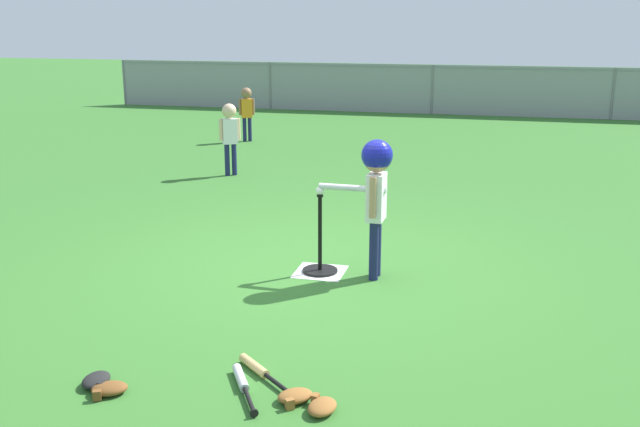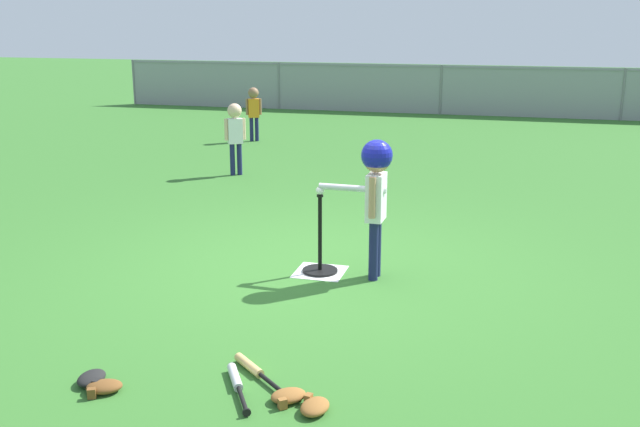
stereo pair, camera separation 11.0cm
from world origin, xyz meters
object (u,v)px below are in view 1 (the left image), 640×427
(batter_child, at_px, (376,180))
(glove_by_plate, at_px, (322,406))
(fielder_deep_center, at_px, (247,107))
(spare_bat_silver, at_px, (242,383))
(fielder_near_right, at_px, (230,130))
(glove_near_bats, at_px, (295,396))
(glove_tossed_aside, at_px, (109,389))
(baseball_on_tee, at_px, (320,191))
(batting_tee, at_px, (320,260))
(spare_bat_wood, at_px, (259,370))
(glove_outfield_drop, at_px, (96,380))

(batter_child, distance_m, glove_by_plate, 2.48)
(fielder_deep_center, height_order, spare_bat_silver, fielder_deep_center)
(fielder_near_right, xyz_separation_m, glove_near_bats, (2.69, -6.02, -0.64))
(glove_near_bats, bearing_deg, glove_tossed_aside, -170.54)
(baseball_on_tee, xyz_separation_m, fielder_deep_center, (-3.05, 6.64, -0.12))
(batting_tee, height_order, spare_bat_wood, batting_tee)
(glove_near_bats, bearing_deg, spare_bat_silver, 165.69)
(glove_by_plate, distance_m, glove_outfield_drop, 1.45)
(baseball_on_tee, bearing_deg, spare_bat_wood, -87.34)
(baseball_on_tee, relative_size, fielder_deep_center, 0.07)
(glove_outfield_drop, bearing_deg, spare_bat_wood, 22.61)
(fielder_near_right, relative_size, spare_bat_silver, 1.92)
(spare_bat_silver, height_order, glove_by_plate, glove_by_plate)
(glove_tossed_aside, xyz_separation_m, glove_outfield_drop, (-0.13, 0.08, 0.00))
(batter_child, height_order, glove_tossed_aside, batter_child)
(spare_bat_silver, height_order, glove_tossed_aside, glove_tossed_aside)
(glove_tossed_aside, bearing_deg, fielder_near_right, 104.10)
(batting_tee, relative_size, fielder_near_right, 0.69)
(baseball_on_tee, height_order, spare_bat_wood, baseball_on_tee)
(fielder_deep_center, bearing_deg, batting_tee, -65.30)
(glove_near_bats, distance_m, glove_tossed_aside, 1.15)
(glove_by_plate, bearing_deg, fielder_deep_center, 112.12)
(batter_child, relative_size, glove_by_plate, 5.11)
(spare_bat_silver, xyz_separation_m, glove_outfield_drop, (-0.90, -0.20, 0.01))
(baseball_on_tee, distance_m, fielder_deep_center, 7.31)
(fielder_near_right, distance_m, glove_tossed_aside, 6.43)
(batting_tee, height_order, batter_child, batter_child)
(glove_near_bats, bearing_deg, spare_bat_wood, 138.76)
(batter_child, relative_size, spare_bat_wood, 2.48)
(fielder_deep_center, bearing_deg, glove_by_plate, -67.88)
(batter_child, height_order, fielder_near_right, batter_child)
(batter_child, distance_m, fielder_near_right, 4.68)
(baseball_on_tee, height_order, glove_outfield_drop, baseball_on_tee)
(batting_tee, bearing_deg, fielder_deep_center, 114.70)
(glove_by_plate, distance_m, glove_near_bats, 0.20)
(batting_tee, xyz_separation_m, fielder_deep_center, (-3.05, 6.64, 0.52))
(batting_tee, xyz_separation_m, spare_bat_silver, (0.05, -2.18, -0.09))
(baseball_on_tee, distance_m, glove_near_bats, 2.42)
(batter_child, height_order, spare_bat_wood, batter_child)
(glove_tossed_aside, bearing_deg, glove_by_plate, 4.97)
(fielder_near_right, relative_size, spare_bat_wood, 2.09)
(batting_tee, distance_m, glove_outfield_drop, 2.53)
(fielder_near_right, distance_m, fielder_deep_center, 3.00)
(baseball_on_tee, relative_size, glove_by_plate, 0.31)
(glove_tossed_aside, bearing_deg, glove_near_bats, 9.46)
(batting_tee, xyz_separation_m, glove_tossed_aside, (-0.72, -2.46, -0.08))
(spare_bat_wood, xyz_separation_m, glove_outfield_drop, (-0.94, -0.39, 0.01))
(fielder_deep_center, bearing_deg, batter_child, -61.92)
(batting_tee, height_order, glove_outfield_drop, batting_tee)
(glove_tossed_aside, height_order, glove_outfield_drop, same)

